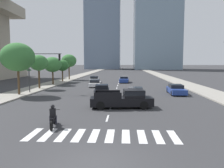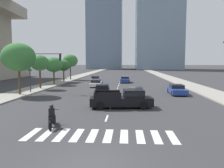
% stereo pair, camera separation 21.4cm
% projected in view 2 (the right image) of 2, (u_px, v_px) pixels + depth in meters
% --- Properties ---
extents(ground_plane, '(800.00, 800.00, 0.00)m').
position_uv_depth(ground_plane, '(90.00, 163.00, 9.21)').
color(ground_plane, '#333335').
extents(sidewalk_east, '(4.00, 260.00, 0.15)m').
position_uv_depth(sidewalk_east, '(193.00, 87.00, 38.16)').
color(sidewalk_east, gray).
rests_on(sidewalk_east, ground).
extents(sidewalk_west, '(4.00, 260.00, 0.15)m').
position_uv_depth(sidewalk_west, '(46.00, 86.00, 39.85)').
color(sidewalk_west, gray).
rests_on(sidewalk_west, ground).
extents(crosswalk_near, '(8.55, 2.36, 0.01)m').
position_uv_depth(crosswalk_near, '(100.00, 135.00, 12.75)').
color(crosswalk_near, silver).
rests_on(crosswalk_near, ground).
extents(lane_divider_center, '(0.14, 50.00, 0.01)m').
position_uv_depth(lane_divider_center, '(119.00, 86.00, 40.56)').
color(lane_divider_center, silver).
rests_on(lane_divider_center, ground).
extents(motorcycle_lead, '(0.72, 2.15, 1.49)m').
position_uv_depth(motorcycle_lead, '(52.00, 118.00, 14.45)').
color(motorcycle_lead, black).
rests_on(motorcycle_lead, ground).
extents(pickup_truck, '(5.84, 2.46, 1.67)m').
position_uv_depth(pickup_truck, '(124.00, 99.00, 20.57)').
color(pickup_truck, black).
rests_on(pickup_truck, ground).
extents(sedan_white_0, '(2.03, 4.42, 1.21)m').
position_uv_depth(sedan_white_0, '(96.00, 83.00, 38.66)').
color(sedan_white_0, silver).
rests_on(sedan_white_0, ground).
extents(sedan_black_1, '(2.19, 4.91, 1.33)m').
position_uv_depth(sedan_black_1, '(102.00, 90.00, 29.05)').
color(sedan_black_1, black).
rests_on(sedan_black_1, ground).
extents(sedan_gold_2, '(2.03, 4.39, 1.38)m').
position_uv_depth(sedan_gold_2, '(136.00, 94.00, 25.01)').
color(sedan_gold_2, '#B28E38').
rests_on(sedan_gold_2, ground).
extents(sedan_blue_3, '(2.00, 4.82, 1.30)m').
position_uv_depth(sedan_blue_3, '(125.00, 80.00, 46.76)').
color(sedan_blue_3, navy).
rests_on(sedan_blue_3, ground).
extents(sedan_silver_4, '(2.17, 4.61, 1.25)m').
position_uv_depth(sedan_silver_4, '(96.00, 79.00, 48.18)').
color(sedan_silver_4, '#B7BABF').
rests_on(sedan_silver_4, ground).
extents(sedan_blue_5, '(2.01, 4.84, 1.26)m').
position_uv_depth(sedan_blue_5, '(177.00, 90.00, 29.49)').
color(sedan_blue_5, navy).
rests_on(sedan_blue_5, ground).
extents(traffic_signal_far, '(4.79, 0.28, 5.57)m').
position_uv_depth(traffic_signal_far, '(42.00, 64.00, 30.13)').
color(traffic_signal_far, '#333335').
rests_on(traffic_signal_far, sidewalk_west).
extents(street_tree_nearest, '(4.17, 4.17, 6.46)m').
position_uv_depth(street_tree_nearest, '(19.00, 57.00, 27.98)').
color(street_tree_nearest, '#4C3823').
rests_on(street_tree_nearest, sidewalk_west).
extents(street_tree_second, '(2.86, 2.86, 5.18)m').
position_uv_depth(street_tree_second, '(40.00, 63.00, 34.78)').
color(street_tree_second, '#4C3823').
rests_on(street_tree_second, sidewalk_west).
extents(street_tree_third, '(3.29, 3.29, 5.05)m').
position_uv_depth(street_tree_third, '(54.00, 65.00, 41.46)').
color(street_tree_third, '#4C3823').
rests_on(street_tree_third, sidewalk_west).
extents(street_tree_fourth, '(2.82, 2.82, 4.61)m').
position_uv_depth(street_tree_fourth, '(64.00, 65.00, 47.93)').
color(street_tree_fourth, '#4C3823').
rests_on(street_tree_fourth, sidewalk_west).
extents(street_tree_fifth, '(3.57, 3.57, 5.96)m').
position_uv_depth(street_tree_fifth, '(70.00, 61.00, 53.55)').
color(street_tree_fifth, '#4C3823').
rests_on(street_tree_fifth, sidewalk_west).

